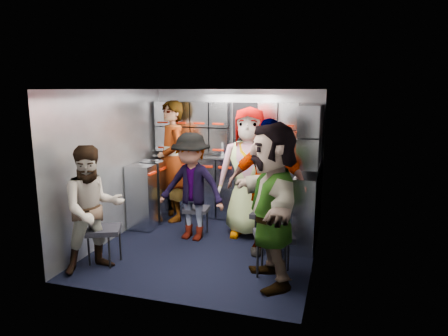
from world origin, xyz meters
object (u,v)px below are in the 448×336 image
(jump_seat_center, at_px, (251,206))
(attendant_standing, at_px, (172,161))
(attendant_arc_a, at_px, (93,209))
(attendant_arc_d, at_px, (267,187))
(attendant_arc_e, at_px, (272,204))
(jump_seat_mid_left, at_px, (196,211))
(jump_seat_mid_right, at_px, (269,216))
(jump_seat_near_left, at_px, (104,232))
(jump_seat_near_right, at_px, (274,238))
(attendant_arc_c, at_px, (249,172))
(attendant_arc_b, at_px, (192,187))

(jump_seat_center, xyz_separation_m, attendant_standing, (-1.35, 0.17, 0.59))
(attendant_arc_a, relative_size, attendant_arc_d, 0.85)
(attendant_arc_d, relative_size, attendant_arc_e, 0.99)
(jump_seat_mid_left, relative_size, jump_seat_mid_right, 0.82)
(jump_seat_mid_right, relative_size, attendant_standing, 0.26)
(jump_seat_near_left, height_order, attendant_arc_e, attendant_arc_e)
(attendant_standing, relative_size, attendant_arc_d, 1.10)
(jump_seat_near_left, xyz_separation_m, attendant_arc_a, (-0.00, -0.18, 0.34))
(attendant_arc_e, bearing_deg, attendant_arc_d, 168.60)
(jump_seat_near_right, height_order, attendant_arc_a, attendant_arc_a)
(jump_seat_near_left, xyz_separation_m, jump_seat_mid_right, (1.84, 1.06, 0.03))
(jump_seat_near_left, height_order, attendant_arc_a, attendant_arc_a)
(jump_seat_mid_left, relative_size, jump_seat_near_right, 0.76)
(attendant_arc_c, bearing_deg, jump_seat_center, 85.71)
(jump_seat_near_left, bearing_deg, jump_seat_center, 48.30)
(jump_seat_center, relative_size, attendant_standing, 0.22)
(attendant_arc_d, bearing_deg, jump_seat_mid_right, 87.84)
(jump_seat_center, height_order, attendant_arc_b, attendant_arc_b)
(attendant_standing, bearing_deg, attendant_arc_c, 33.51)
(attendant_arc_a, bearing_deg, jump_seat_center, 3.23)
(jump_seat_mid_left, xyz_separation_m, attendant_arc_c, (0.73, 0.21, 0.57))
(jump_seat_mid_left, height_order, attendant_arc_b, attendant_arc_b)
(jump_seat_mid_left, distance_m, attendant_arc_b, 0.44)
(jump_seat_mid_left, bearing_deg, attendant_arc_d, -18.53)
(jump_seat_near_left, distance_m, attendant_arc_b, 1.34)
(attendant_arc_c, bearing_deg, attendant_arc_e, -71.61)
(jump_seat_near_right, distance_m, attendant_arc_b, 1.55)
(attendant_arc_d, bearing_deg, attendant_arc_c, 120.53)
(jump_seat_mid_left, distance_m, attendant_arc_e, 1.81)
(jump_seat_mid_left, relative_size, attendant_arc_a, 0.27)
(jump_seat_mid_right, distance_m, attendant_arc_b, 1.15)
(jump_seat_mid_left, xyz_separation_m, attendant_arc_d, (1.10, -0.37, 0.52))
(attendant_arc_c, bearing_deg, attendant_arc_b, -156.04)
(jump_seat_mid_left, distance_m, jump_seat_center, 0.83)
(attendant_standing, xyz_separation_m, attendant_arc_a, (-0.11, -1.99, -0.22))
(jump_seat_mid_right, distance_m, attendant_arc_d, 0.48)
(attendant_arc_a, bearing_deg, jump_seat_mid_left, 14.85)
(attendant_arc_c, height_order, attendant_arc_e, attendant_arc_c)
(attendant_arc_b, relative_size, attendant_arc_e, 0.86)
(attendant_standing, distance_m, attendant_arc_a, 2.01)
(attendant_standing, relative_size, attendant_arc_b, 1.27)
(jump_seat_mid_right, height_order, attendant_arc_b, attendant_arc_b)
(attendant_standing, xyz_separation_m, attendant_arc_e, (1.92, -1.71, -0.08))
(jump_seat_mid_left, height_order, attendant_standing, attendant_standing)
(jump_seat_mid_right, relative_size, attendant_arc_b, 0.32)
(attendant_standing, distance_m, attendant_arc_e, 2.57)
(jump_seat_mid_right, distance_m, attendant_arc_c, 0.74)
(jump_seat_center, bearing_deg, jump_seat_mid_left, -151.75)
(attendant_arc_b, bearing_deg, jump_seat_near_left, -118.77)
(jump_seat_mid_left, relative_size, attendant_arc_e, 0.23)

